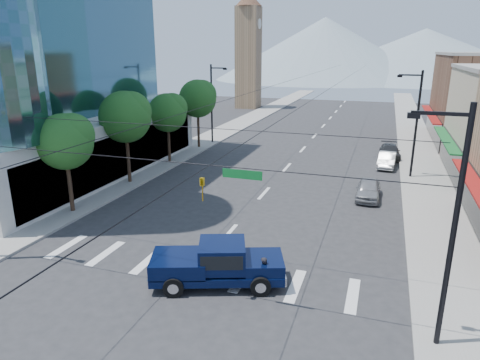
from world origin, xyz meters
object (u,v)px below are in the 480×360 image
at_px(pedestrian, 265,274).
at_px(parked_car_far, 390,151).
at_px(pickup_truck, 217,263).
at_px(parked_car_mid, 387,160).
at_px(parked_car_near, 368,189).

bearing_deg(pedestrian, parked_car_far, 8.65).
bearing_deg(pickup_truck, parked_car_mid, 53.40).
bearing_deg(parked_car_mid, pickup_truck, -103.00).
height_order(pickup_truck, parked_car_far, pickup_truck).
relative_size(pedestrian, parked_car_mid, 0.39).
relative_size(parked_car_near, parked_car_far, 0.91).
height_order(pickup_truck, parked_car_near, pickup_truck).
distance_m(pickup_truck, parked_car_mid, 25.64).
xyz_separation_m(parked_car_mid, parked_car_far, (0.27, 3.87, -0.02)).
distance_m(parked_car_mid, parked_car_far, 3.88).
xyz_separation_m(pickup_truck, parked_car_mid, (7.35, 24.56, -0.40)).
bearing_deg(parked_car_near, parked_car_mid, 83.30).
distance_m(pedestrian, parked_car_near, 15.18).
relative_size(parked_car_near, parked_car_mid, 1.00).
bearing_deg(parked_car_far, pedestrian, -104.58).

